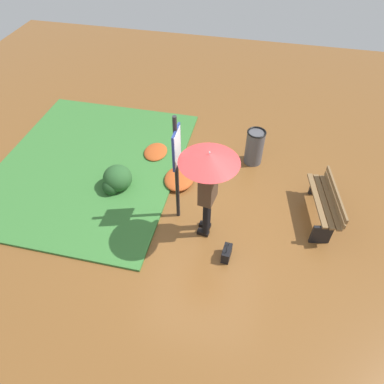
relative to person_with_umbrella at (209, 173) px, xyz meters
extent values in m
plane|color=brown|center=(-0.10, -0.01, -1.55)|extent=(18.00, 18.00, 0.00)
cube|color=#387533|center=(-1.33, -2.96, -1.53)|extent=(4.80, 4.00, 0.05)
cylinder|color=black|center=(-0.17, -0.01, -1.12)|extent=(0.12, 0.12, 0.86)
cylinder|color=black|center=(0.01, -0.01, -1.12)|extent=(0.12, 0.12, 0.86)
cube|color=black|center=(-0.17, -0.05, -1.51)|extent=(0.14, 0.23, 0.08)
cube|color=black|center=(0.01, -0.05, -1.51)|extent=(0.14, 0.23, 0.08)
cube|color=#473323|center=(-0.08, -0.01, -0.37)|extent=(0.41, 0.29, 0.64)
sphere|color=#8C664C|center=(-0.08, -0.01, 0.09)|extent=(0.20, 0.20, 0.20)
ellipsoid|color=black|center=(-0.08, -0.01, 0.12)|extent=(0.20, 0.20, 0.15)
cylinder|color=#473323|center=(-0.29, -0.04, -0.16)|extent=(0.18, 0.13, 0.18)
cylinder|color=#473323|center=(-0.25, -0.05, -0.07)|extent=(0.24, 0.11, 0.33)
cube|color=black|center=(-0.17, -0.03, 0.07)|extent=(0.07, 0.03, 0.14)
cylinder|color=#473323|center=(0.08, -0.01, -0.13)|extent=(0.11, 0.10, 0.09)
cylinder|color=#473323|center=(0.07, 0.00, -0.04)|extent=(0.10, 0.09, 0.23)
cylinder|color=#A5A5AD|center=(0.06, 0.01, 0.27)|extent=(0.02, 0.02, 0.41)
cone|color=#B22D2D|center=(0.06, 0.01, 0.37)|extent=(0.96, 0.96, 0.16)
sphere|color=#A5A5AD|center=(0.06, 0.01, 0.48)|extent=(0.02, 0.02, 0.02)
cylinder|color=black|center=(-0.34, -0.62, -0.40)|extent=(0.07, 0.07, 2.30)
cube|color=navy|center=(-0.34, -0.61, 0.15)|extent=(0.44, 0.04, 0.70)
cube|color=silver|center=(-0.34, -0.59, 0.15)|extent=(0.38, 0.01, 0.64)
cube|color=black|center=(0.43, 0.46, -1.43)|extent=(0.31, 0.16, 0.24)
torus|color=black|center=(0.43, 0.46, -1.27)|extent=(0.18, 0.03, 0.18)
cube|color=black|center=(-1.55, 2.07, -1.33)|extent=(0.13, 0.36, 0.44)
cube|color=black|center=(-0.27, 2.07, -1.33)|extent=(0.13, 0.36, 0.44)
cube|color=brown|center=(-0.91, 1.95, -1.09)|extent=(1.39, 0.36, 0.04)
cube|color=brown|center=(-0.91, 2.07, -1.09)|extent=(1.39, 0.36, 0.04)
cube|color=brown|center=(-0.91, 2.19, -1.09)|extent=(1.39, 0.36, 0.04)
cube|color=brown|center=(-0.91, 2.24, -0.99)|extent=(1.38, 0.30, 0.10)
cube|color=brown|center=(-0.91, 2.24, -0.85)|extent=(1.38, 0.30, 0.10)
cylinder|color=#4C4C51|center=(-2.30, 0.64, -1.15)|extent=(0.40, 0.40, 0.80)
torus|color=black|center=(-2.30, 0.64, -0.74)|extent=(0.42, 0.42, 0.04)
ellipsoid|color=#285628|center=(-0.81, -2.05, -1.28)|extent=(0.60, 0.60, 0.54)
ellipsoid|color=#1E421E|center=(-0.63, -2.14, -1.37)|extent=(0.36, 0.36, 0.36)
ellipsoid|color=#B74C1E|center=(-1.28, -0.84, -1.46)|extent=(0.80, 0.64, 0.18)
ellipsoid|color=#B74C1E|center=(-2.05, -1.61, -1.48)|extent=(0.67, 0.53, 0.15)
camera|label=1|loc=(4.06, 0.65, 3.77)|focal=33.00mm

